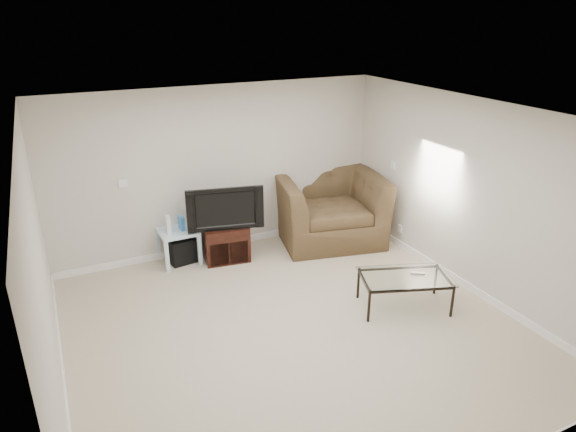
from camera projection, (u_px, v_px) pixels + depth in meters
name	position (u px, v px, depth m)	size (l,w,h in m)	color
floor	(294.00, 329.00, 6.01)	(5.00, 5.00, 0.00)	tan
ceiling	(295.00, 116.00, 5.07)	(5.00, 5.00, 0.00)	white
wall_back	(220.00, 170.00, 7.62)	(5.00, 0.02, 2.50)	silver
wall_left	(42.00, 281.00, 4.53)	(0.02, 5.00, 2.50)	silver
wall_right	(470.00, 197.00, 6.55)	(0.02, 5.00, 2.50)	silver
plate_back	(123.00, 183.00, 7.05)	(0.12, 0.02, 0.12)	white
plate_right_switch	(393.00, 165.00, 7.88)	(0.02, 0.09, 0.13)	white
plate_right_outlet	(400.00, 229.00, 7.98)	(0.02, 0.08, 0.12)	white
tv_stand	(226.00, 243.00, 7.57)	(0.65, 0.45, 0.54)	black
dvd_player	(226.00, 233.00, 7.47)	(0.37, 0.26, 0.05)	black
television	(224.00, 207.00, 7.33)	(1.02, 0.20, 0.63)	black
side_table	(179.00, 246.00, 7.51)	(0.53, 0.53, 0.51)	silver
subwoofer	(181.00, 249.00, 7.57)	(0.38, 0.38, 0.38)	black
game_console	(168.00, 224.00, 7.29)	(0.05, 0.17, 0.23)	white
game_case	(181.00, 223.00, 7.38)	(0.05, 0.15, 0.20)	#337FCC
recliner	(329.00, 197.00, 8.11)	(1.63, 1.06, 1.42)	#523524
coffee_table	(404.00, 292.00, 6.37)	(1.10, 0.62, 0.43)	black
remote	(418.00, 273.00, 6.35)	(0.17, 0.05, 0.02)	#B2B2B7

